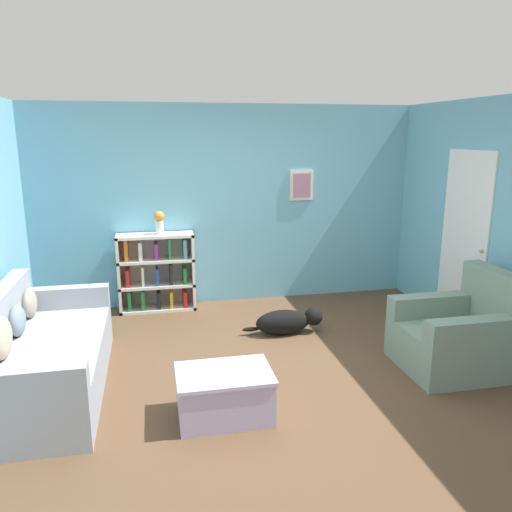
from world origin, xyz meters
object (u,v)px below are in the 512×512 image
(couch, at_px, (39,358))
(vase, at_px, (159,221))
(bookshelf, at_px, (156,273))
(dog, at_px, (288,321))
(recliner_chair, at_px, (461,335))
(coffee_table, at_px, (224,393))

(couch, xyz_separation_m, vase, (1.11, 1.95, 0.85))
(bookshelf, xyz_separation_m, dog, (1.43, -1.16, -0.34))
(recliner_chair, xyz_separation_m, vase, (-2.78, 2.29, 0.83))
(coffee_table, xyz_separation_m, dog, (0.95, 1.56, -0.06))
(bookshelf, distance_m, recliner_chair, 3.67)
(recliner_chair, bearing_deg, couch, 174.99)
(bookshelf, distance_m, coffee_table, 2.77)
(dog, bearing_deg, vase, 140.16)
(recliner_chair, height_order, vase, vase)
(coffee_table, bearing_deg, bookshelf, 100.06)
(vase, bearing_deg, dog, -39.84)
(recliner_chair, xyz_separation_m, coffee_table, (-2.36, -0.41, -0.12))
(couch, height_order, coffee_table, couch)
(vase, bearing_deg, bookshelf, 164.51)
(couch, height_order, bookshelf, bookshelf)
(recliner_chair, distance_m, vase, 3.69)
(couch, height_order, dog, couch)
(couch, relative_size, bookshelf, 2.09)
(bookshelf, bearing_deg, couch, -117.96)
(bookshelf, bearing_deg, vase, -15.49)
(dog, bearing_deg, recliner_chair, -39.19)
(bookshelf, relative_size, vase, 3.40)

